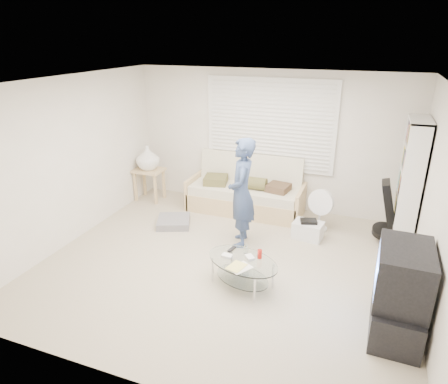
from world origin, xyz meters
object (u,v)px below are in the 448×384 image
at_px(futon_sofa, 246,193).
at_px(coffee_table, 243,265).
at_px(bookshelf, 409,183).
at_px(tv_unit, 400,293).

height_order(futon_sofa, coffee_table, futon_sofa).
relative_size(futon_sofa, coffee_table, 1.82).
xyz_separation_m(bookshelf, coffee_table, (-1.94, -2.00, -0.67)).
distance_m(futon_sofa, tv_unit, 3.56).
distance_m(bookshelf, tv_unit, 2.30).
bearing_deg(tv_unit, futon_sofa, 134.72).
bearing_deg(coffee_table, bookshelf, 45.83).
relative_size(bookshelf, tv_unit, 1.88).
distance_m(futon_sofa, coffee_table, 2.38).
bearing_deg(futon_sofa, tv_unit, -45.28).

